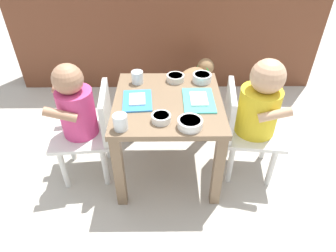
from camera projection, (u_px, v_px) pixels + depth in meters
The scene contains 14 objects.
ground_plane at pixel (168, 166), 1.64m from camera, with size 7.00×7.00×0.00m, color #B2ADA3.
kitchen_cabinet_back at pixel (167, 22), 2.17m from camera, with size 2.18×0.32×0.89m, color brown.
dining_table at pixel (168, 115), 1.42m from camera, with size 0.50×0.53×0.43m.
seated_child_left at pixel (80, 111), 1.38m from camera, with size 0.30×0.30×0.62m.
seated_child_right at pixel (257, 108), 1.38m from camera, with size 0.31×0.31×0.64m.
dog at pixel (193, 81), 1.97m from camera, with size 0.32×0.36×0.31m.
food_tray_left at pixel (137, 100), 1.36m from camera, with size 0.14×0.19×0.02m.
food_tray_right at pixel (199, 100), 1.37m from camera, with size 0.14×0.21×0.02m.
water_cup_left at pixel (137, 78), 1.49m from camera, with size 0.06×0.06×0.06m.
water_cup_right at pixel (120, 123), 1.19m from camera, with size 0.06×0.06×0.07m.
cereal_bowl_left_side at pixel (190, 123), 1.20m from camera, with size 0.10×0.10×0.04m.
veggie_bowl_near at pixel (175, 78), 1.51m from camera, with size 0.09×0.09×0.03m.
veggie_bowl_far at pixel (161, 118), 1.24m from camera, with size 0.08×0.08×0.03m.
cereal_bowl_right_side at pixel (202, 78), 1.50m from camera, with size 0.09×0.09×0.04m.
Camera 1 is at (-0.01, -1.16, 1.18)m, focal length 31.90 mm.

